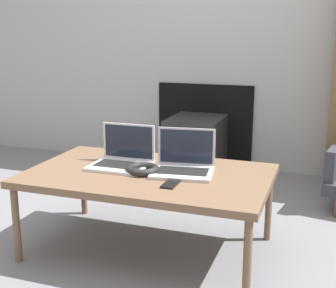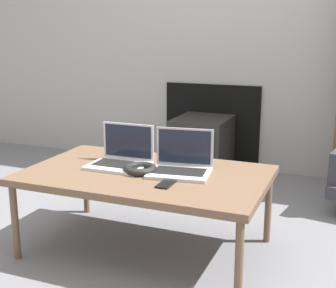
% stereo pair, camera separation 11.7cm
% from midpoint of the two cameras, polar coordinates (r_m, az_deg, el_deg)
% --- Properties ---
extents(ground_plane, '(14.00, 14.00, 0.00)m').
position_cam_midpoint_polar(ground_plane, '(2.41, -2.69, -14.17)').
color(ground_plane, slate).
extents(wall_back, '(7.00, 0.08, 2.60)m').
position_cam_midpoint_polar(wall_back, '(3.86, 8.80, 15.94)').
color(wall_back, '#999999').
rests_on(wall_back, ground_plane).
extents(table, '(1.22, 0.74, 0.43)m').
position_cam_midpoint_polar(table, '(2.38, -1.29, -4.14)').
color(table, brown).
rests_on(table, ground_plane).
extents(laptop_left, '(0.30, 0.25, 0.21)m').
position_cam_midpoint_polar(laptop_left, '(2.49, -4.33, -1.61)').
color(laptop_left, silver).
rests_on(laptop_left, table).
extents(laptop_right, '(0.33, 0.29, 0.21)m').
position_cam_midpoint_polar(laptop_right, '(2.36, 3.06, -2.43)').
color(laptop_right, '#B2B2B7').
rests_on(laptop_right, table).
extents(headphones, '(0.17, 0.17, 0.04)m').
position_cam_midpoint_polar(headphones, '(2.36, -2.01, -3.06)').
color(headphones, black).
rests_on(headphones, table).
extents(phone, '(0.06, 0.14, 0.01)m').
position_cam_midpoint_polar(phone, '(2.18, 1.34, -4.86)').
color(phone, black).
rests_on(phone, table).
extents(tv, '(0.41, 0.50, 0.46)m').
position_cam_midpoint_polar(tv, '(3.71, 5.07, -0.31)').
color(tv, black).
rests_on(tv, ground_plane).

